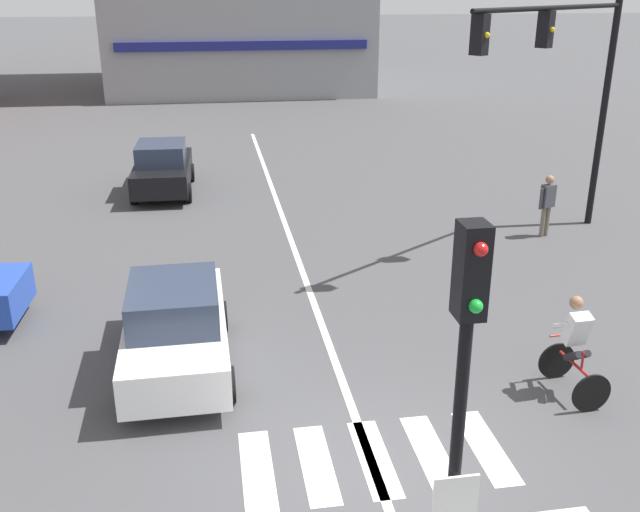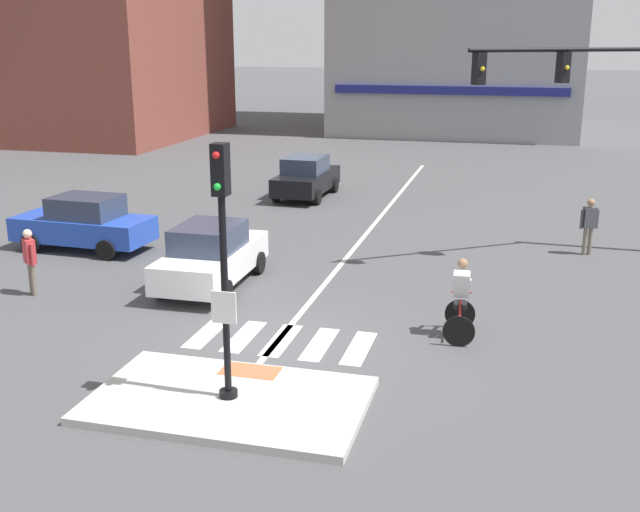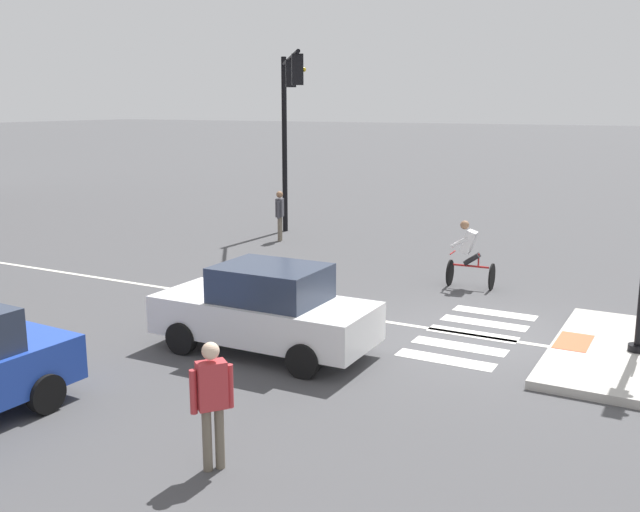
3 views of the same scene
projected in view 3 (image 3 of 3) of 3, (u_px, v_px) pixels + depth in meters
ground_plane at (491, 337)px, 14.15m from camera, size 300.00×300.00×0.00m
traffic_island at (636, 355)px, 12.91m from camera, size 4.75×2.88×0.15m
tactile_pad_front at (574, 342)px, 13.40m from camera, size 1.10×0.60×0.01m
crosswalk_stripe_a at (445, 360)px, 12.89m from camera, size 0.44×1.80×0.01m
crosswalk_stripe_b at (459, 346)px, 13.61m from camera, size 0.44×1.80×0.01m
crosswalk_stripe_c at (472, 334)px, 14.33m from camera, size 0.44×1.80×0.01m
crosswalk_stripe_d at (484, 323)px, 15.05m from camera, size 0.44×1.80×0.01m
crosswalk_stripe_e at (495, 313)px, 15.77m from camera, size 0.44×1.80×0.01m
lane_centre_line at (111, 280)px, 18.76m from camera, size 0.14×28.00×0.01m
traffic_light_mast at (288, 109)px, 22.99m from camera, size 5.37×3.75×6.08m
car_white_westbound_near at (266, 309)px, 13.16m from camera, size 1.89×4.12×1.64m
cyclist at (469, 253)px, 17.80m from camera, size 0.72×1.13×1.68m
pedestrian_at_curb_left at (212, 396)px, 8.84m from camera, size 0.45×0.39×1.67m
pedestrian_waiting_far_side at (280, 212)px, 23.87m from camera, size 0.52×0.33×1.67m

